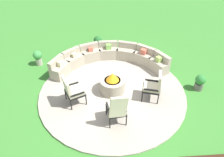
{
  "coord_description": "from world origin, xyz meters",
  "views": [
    {
      "loc": [
        -0.41,
        -5.52,
        4.97
      ],
      "look_at": [
        0.0,
        0.2,
        0.45
      ],
      "focal_mm": 33.7,
      "sensor_mm": 36.0,
      "label": 1
    }
  ],
  "objects_px": {
    "lounge_chair_front_left": "(72,90)",
    "potted_plant_2": "(200,82)",
    "lounge_chair_back_left": "(154,86)",
    "potted_plant_1": "(98,42)",
    "lounge_chair_front_right": "(117,109)",
    "fire_pit": "(112,84)",
    "curved_stone_bench": "(109,58)",
    "potted_plant_0": "(38,57)"
  },
  "relations": [
    {
      "from": "lounge_chair_front_left",
      "to": "potted_plant_2",
      "type": "xyz_separation_m",
      "value": [
        4.39,
        0.43,
        -0.27
      ]
    },
    {
      "from": "lounge_chair_front_right",
      "to": "potted_plant_1",
      "type": "xyz_separation_m",
      "value": [
        -0.47,
        4.45,
        -0.26
      ]
    },
    {
      "from": "potted_plant_0",
      "to": "fire_pit",
      "type": "bearing_deg",
      "value": -33.65
    },
    {
      "from": "potted_plant_1",
      "to": "lounge_chair_front_right",
      "type": "bearing_deg",
      "value": -83.97
    },
    {
      "from": "fire_pit",
      "to": "potted_plant_0",
      "type": "distance_m",
      "value": 3.49
    },
    {
      "from": "fire_pit",
      "to": "lounge_chair_front_right",
      "type": "height_order",
      "value": "lounge_chair_front_right"
    },
    {
      "from": "lounge_chair_front_right",
      "to": "potted_plant_1",
      "type": "bearing_deg",
      "value": 87.84
    },
    {
      "from": "lounge_chair_front_right",
      "to": "lounge_chair_back_left",
      "type": "height_order",
      "value": "lounge_chair_front_right"
    },
    {
      "from": "potted_plant_0",
      "to": "lounge_chair_front_left",
      "type": "bearing_deg",
      "value": -56.63
    },
    {
      "from": "fire_pit",
      "to": "lounge_chair_front_right",
      "type": "xyz_separation_m",
      "value": [
        0.03,
        -1.41,
        0.27
      ]
    },
    {
      "from": "lounge_chair_front_left",
      "to": "lounge_chair_front_right",
      "type": "bearing_deg",
      "value": 31.65
    },
    {
      "from": "lounge_chair_back_left",
      "to": "potted_plant_1",
      "type": "xyz_separation_m",
      "value": [
        -1.77,
        3.49,
        -0.23
      ]
    },
    {
      "from": "curved_stone_bench",
      "to": "potted_plant_1",
      "type": "bearing_deg",
      "value": 107.49
    },
    {
      "from": "potted_plant_1",
      "to": "potted_plant_2",
      "type": "xyz_separation_m",
      "value": [
        3.52,
        -3.09,
        -0.04
      ]
    },
    {
      "from": "lounge_chair_front_left",
      "to": "potted_plant_1",
      "type": "bearing_deg",
      "value": 142.5
    },
    {
      "from": "potted_plant_1",
      "to": "curved_stone_bench",
      "type": "bearing_deg",
      "value": -72.51
    },
    {
      "from": "potted_plant_2",
      "to": "curved_stone_bench",
      "type": "bearing_deg",
      "value": 150.81
    },
    {
      "from": "lounge_chair_front_right",
      "to": "potted_plant_0",
      "type": "xyz_separation_m",
      "value": [
        -2.93,
        3.34,
        -0.27
      ]
    },
    {
      "from": "fire_pit",
      "to": "lounge_chair_front_right",
      "type": "distance_m",
      "value": 1.44
    },
    {
      "from": "lounge_chair_back_left",
      "to": "potted_plant_1",
      "type": "relative_size",
      "value": 1.58
    },
    {
      "from": "potted_plant_0",
      "to": "curved_stone_bench",
      "type": "bearing_deg",
      "value": -5.27
    },
    {
      "from": "curved_stone_bench",
      "to": "fire_pit",
      "type": "bearing_deg",
      "value": -89.55
    },
    {
      "from": "fire_pit",
      "to": "lounge_chair_front_right",
      "type": "bearing_deg",
      "value": -88.96
    },
    {
      "from": "lounge_chair_back_left",
      "to": "potted_plant_0",
      "type": "xyz_separation_m",
      "value": [
        -4.23,
        2.39,
        -0.24
      ]
    },
    {
      "from": "lounge_chair_back_left",
      "to": "potted_plant_0",
      "type": "bearing_deg",
      "value": 76.55
    },
    {
      "from": "lounge_chair_front_right",
      "to": "potted_plant_1",
      "type": "height_order",
      "value": "lounge_chair_front_right"
    },
    {
      "from": "lounge_chair_front_left",
      "to": "potted_plant_0",
      "type": "xyz_separation_m",
      "value": [
        -1.59,
        2.42,
        -0.24
      ]
    },
    {
      "from": "lounge_chair_front_left",
      "to": "potted_plant_0",
      "type": "bearing_deg",
      "value": -170.29
    },
    {
      "from": "fire_pit",
      "to": "potted_plant_2",
      "type": "bearing_deg",
      "value": -1.06
    },
    {
      "from": "lounge_chair_back_left",
      "to": "lounge_chair_front_left",
      "type": "bearing_deg",
      "value": 106.7
    },
    {
      "from": "potted_plant_2",
      "to": "lounge_chair_front_right",
      "type": "bearing_deg",
      "value": -156.06
    },
    {
      "from": "lounge_chair_front_right",
      "to": "potted_plant_1",
      "type": "relative_size",
      "value": 1.78
    },
    {
      "from": "lounge_chair_front_right",
      "to": "potted_plant_1",
      "type": "distance_m",
      "value": 4.48
    },
    {
      "from": "lounge_chair_back_left",
      "to": "potted_plant_2",
      "type": "bearing_deg",
      "value": -61.31
    },
    {
      "from": "lounge_chair_front_right",
      "to": "potted_plant_0",
      "type": "distance_m",
      "value": 4.46
    },
    {
      "from": "fire_pit",
      "to": "potted_plant_2",
      "type": "relative_size",
      "value": 1.41
    },
    {
      "from": "curved_stone_bench",
      "to": "potted_plant_2",
      "type": "xyz_separation_m",
      "value": [
        3.09,
        -1.72,
        -0.03
      ]
    },
    {
      "from": "lounge_chair_front_right",
      "to": "curved_stone_bench",
      "type": "bearing_deg",
      "value": 82.53
    },
    {
      "from": "potted_plant_1",
      "to": "lounge_chair_front_left",
      "type": "bearing_deg",
      "value": -103.84
    },
    {
      "from": "curved_stone_bench",
      "to": "potted_plant_1",
      "type": "height_order",
      "value": "curved_stone_bench"
    },
    {
      "from": "lounge_chair_front_right",
      "to": "lounge_chair_back_left",
      "type": "bearing_deg",
      "value": 28.26
    },
    {
      "from": "potted_plant_2",
      "to": "fire_pit",
      "type": "bearing_deg",
      "value": 178.94
    }
  ]
}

